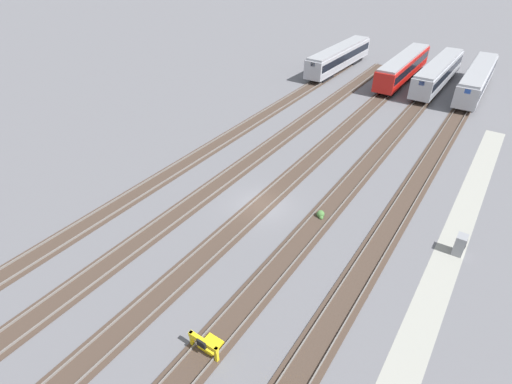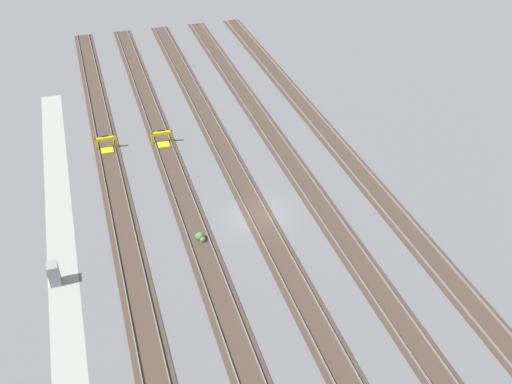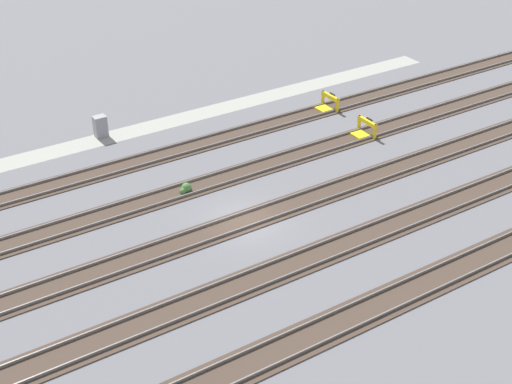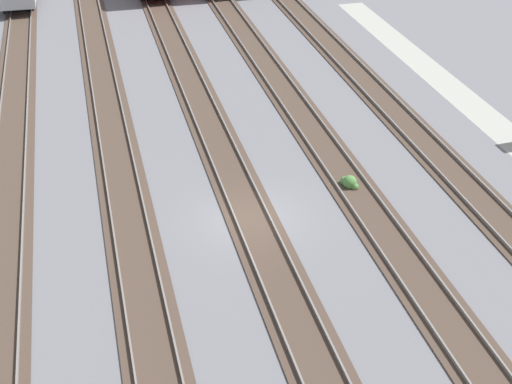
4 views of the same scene
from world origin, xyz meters
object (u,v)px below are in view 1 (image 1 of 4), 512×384
Objects in this scene: subway_car_front_row_leftmost at (403,67)px; subway_car_front_row_right_inner at (339,57)px; weed_clump at (321,214)px; electrical_cabinet at (460,245)px; subway_car_front_row_left_inner at (477,79)px; subway_car_front_row_centre at (438,73)px; bumper_stop_near_inner_track at (207,344)px.

subway_car_front_row_leftmost is 10.14m from subway_car_front_row_right_inner.
subway_car_front_row_leftmost is at bearing 7.45° from weed_clump.
subway_car_front_row_leftmost is 38.89m from electrical_cabinet.
subway_car_front_row_left_inner and subway_car_front_row_right_inner have the same top height.
subway_car_front_row_centre reaches higher than bumper_stop_near_inner_track.
subway_car_front_row_leftmost reaches higher than weed_clump.
subway_car_front_row_leftmost reaches higher than electrical_cabinet.
subway_car_front_row_centre is 11.28× the size of electrical_cabinet.
bumper_stop_near_inner_track is 14.67m from weed_clump.
weed_clump is (-37.47, 0.11, -1.80)m from subway_car_front_row_centre.
subway_car_front_row_leftmost and subway_car_front_row_centre have the same top height.
subway_car_front_row_leftmost is 52.35m from bumper_stop_near_inner_track.
bumper_stop_near_inner_track is at bearing -179.97° from subway_car_front_row_centre.
weed_clump is (-37.41, -4.89, -1.80)m from subway_car_front_row_leftmost.
subway_car_front_row_leftmost is 1.00× the size of subway_car_front_row_centre.
electrical_cabinet is (-35.94, -4.98, -1.24)m from subway_car_front_row_left_inner.
subway_car_front_row_left_inner is at bearing -89.30° from subway_car_front_row_centre.
bumper_stop_near_inner_track is at bearing 174.43° from subway_car_front_row_left_inner.
bumper_stop_near_inner_track is at bearing -163.64° from subway_car_front_row_right_inner.
subway_car_front_row_leftmost is at bearing 22.86° from electrical_cabinet.
subway_car_front_row_left_inner is (0.12, -10.12, 0.00)m from subway_car_front_row_leftmost.
bumper_stop_near_inner_track is 2.18× the size of weed_clump.
subway_car_front_row_centre is 15.15m from subway_car_front_row_right_inner.
subway_car_front_row_centre is at bearing 90.70° from subway_car_front_row_left_inner.
subway_car_front_row_right_inner is 43.51m from electrical_cabinet.
subway_car_front_row_centre is at bearing 15.72° from electrical_cabinet.
subway_car_front_row_centre is (-0.06, 5.11, 0.00)m from subway_car_front_row_left_inner.
subway_car_front_row_leftmost and subway_car_front_row_left_inner have the same top height.
weed_clump is at bearing 0.54° from bumper_stop_near_inner_track.
subway_car_front_row_right_inner is at bearing 22.10° from weed_clump.
subway_car_front_row_left_inner is 52.47m from bumper_stop_near_inner_track.
bumper_stop_near_inner_track is at bearing -174.48° from subway_car_front_row_leftmost.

